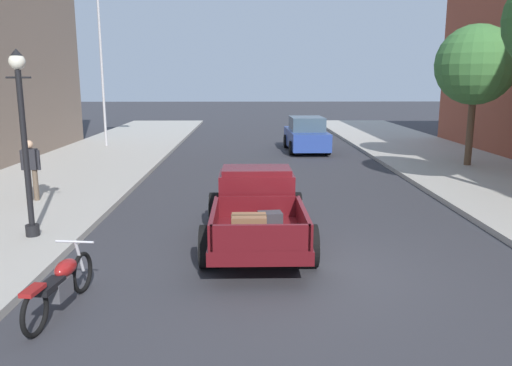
% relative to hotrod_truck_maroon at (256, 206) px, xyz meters
% --- Properties ---
extents(ground_plane, '(140.00, 140.00, 0.00)m').
position_rel_hotrod_truck_maroon_xyz_m(ground_plane, '(0.76, -1.71, -0.75)').
color(ground_plane, '#333338').
extents(hotrod_truck_maroon, '(2.22, 4.96, 1.58)m').
position_rel_hotrod_truck_maroon_xyz_m(hotrod_truck_maroon, '(0.00, 0.00, 0.00)').
color(hotrod_truck_maroon, '#510F14').
rests_on(hotrod_truck_maroon, ground).
extents(motorcycle_parked, '(0.62, 2.11, 0.93)m').
position_rel_hotrod_truck_maroon_xyz_m(motorcycle_parked, '(-2.96, -3.39, -0.31)').
color(motorcycle_parked, black).
rests_on(motorcycle_parked, ground).
extents(car_background_blue, '(1.95, 4.34, 1.65)m').
position_rel_hotrod_truck_maroon_xyz_m(car_background_blue, '(2.63, 13.70, 0.01)').
color(car_background_blue, '#284293').
rests_on(car_background_blue, ground).
extents(pedestrian_sidewalk_left, '(0.53, 0.22, 1.65)m').
position_rel_hotrod_truck_maroon_xyz_m(pedestrian_sidewalk_left, '(-6.05, 3.15, 0.33)').
color(pedestrian_sidewalk_left, brown).
rests_on(pedestrian_sidewalk_left, sidewalk_left).
extents(street_lamp_near, '(0.50, 0.32, 3.85)m').
position_rel_hotrod_truck_maroon_xyz_m(street_lamp_near, '(-4.75, -0.08, 1.63)').
color(street_lamp_near, black).
rests_on(street_lamp_near, sidewalk_left).
extents(flagpole, '(1.74, 0.16, 9.16)m').
position_rel_hotrod_truck_maroon_xyz_m(flagpole, '(-7.00, 14.78, 5.02)').
color(flagpole, '#B2B2B7').
rests_on(flagpole, sidewalk_left).
extents(street_tree_second, '(2.96, 2.96, 5.26)m').
position_rel_hotrod_truck_maroon_xyz_m(street_tree_second, '(8.32, 8.73, 3.16)').
color(street_tree_second, brown).
rests_on(street_tree_second, sidewalk_right).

